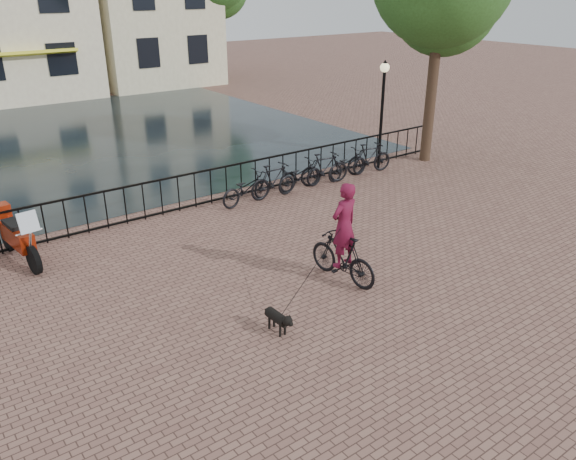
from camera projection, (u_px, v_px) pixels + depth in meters
ground at (393, 352)px, 9.51m from camera, size 100.00×100.00×0.00m
canal_water at (74, 141)px, 22.25m from camera, size 20.00×20.00×0.00m
railing at (179, 194)px, 15.20m from camera, size 20.00×0.05×1.02m
lamp_post at (383, 97)px, 18.06m from camera, size 0.30×0.30×3.45m
cyclist at (343, 239)px, 11.45m from camera, size 0.84×1.88×2.51m
dog at (277, 320)px, 9.98m from camera, size 0.26×0.72×0.48m
motorcycle at (17, 231)px, 12.32m from camera, size 0.74×2.12×1.48m
parked_bike_0 at (247, 188)px, 15.76m from camera, size 1.78×0.82×0.90m
parked_bike_1 at (274, 180)px, 16.25m from camera, size 1.69×0.56×1.00m
parked_bike_2 at (300, 176)px, 16.79m from camera, size 1.76×0.76×0.90m
parked_bike_3 at (324, 169)px, 17.29m from camera, size 1.72×0.75×1.00m
parked_bike_4 at (347, 165)px, 17.82m from camera, size 1.76×0.75×0.90m
parked_bike_5 at (369, 158)px, 18.32m from camera, size 1.72×0.74×1.00m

